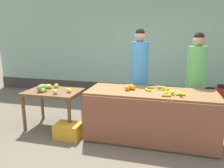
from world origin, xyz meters
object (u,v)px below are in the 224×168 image
(vendor_woman_green_shirt, at_px, (195,81))
(produce_sack, at_px, (105,106))
(vendor_woman_blue_shirt, at_px, (139,77))
(produce_crate, at_px, (68,131))

(vendor_woman_green_shirt, height_order, produce_sack, vendor_woman_green_shirt)
(vendor_woman_blue_shirt, height_order, produce_sack, vendor_woman_blue_shirt)
(produce_crate, distance_m, produce_sack, 1.26)
(vendor_woman_blue_shirt, height_order, vendor_woman_green_shirt, vendor_woman_blue_shirt)
(vendor_woman_green_shirt, bearing_deg, produce_crate, -153.75)
(vendor_woman_blue_shirt, xyz_separation_m, produce_crate, (-1.07, -1.01, -0.83))
(produce_sack, bearing_deg, vendor_woman_green_shirt, -5.21)
(produce_crate, relative_size, produce_sack, 0.99)
(produce_sack, bearing_deg, produce_crate, -104.07)
(vendor_woman_green_shirt, distance_m, produce_crate, 2.50)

